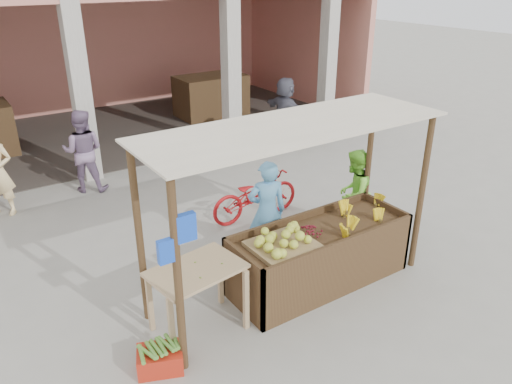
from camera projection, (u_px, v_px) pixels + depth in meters
ground at (291, 293)px, 6.91m from camera, size 60.00×60.00×0.00m
market_building at (80, 28)px, 12.58m from camera, size 14.40×6.40×4.20m
fruit_stall at (320, 257)px, 7.00m from camera, size 2.60×0.95×0.80m
stall_awning at (291, 158)px, 6.13m from camera, size 4.09×1.35×2.39m
banana_heap at (360, 214)px, 7.13m from camera, size 1.12×0.61×0.20m
melon_tray at (283, 241)px, 6.41m from camera, size 0.83×0.72×0.21m
berry_heap at (307, 230)px, 6.75m from camera, size 0.46×0.37×0.15m
side_table at (197, 279)px, 5.93m from camera, size 1.18×0.87×0.88m
papaya_pile at (196, 261)px, 5.83m from camera, size 0.71×0.41×0.20m
red_crate at (160, 360)px, 5.56m from camera, size 0.60×0.52×0.26m
plantain_bundle at (159, 348)px, 5.49m from camera, size 0.38×0.27×0.08m
produce_sacks at (244, 138)px, 12.11m from camera, size 0.87×0.81×0.66m
vendor_blue at (267, 208)px, 7.40m from camera, size 0.77×0.68×1.70m
vendor_green at (354, 191)px, 8.12m from camera, size 0.86×0.69×1.57m
motorcycle at (255, 194)px, 8.80m from camera, size 0.66×1.80×0.93m
shopper_d at (285, 109)px, 12.42m from camera, size 0.88×1.70×1.76m
shopper_f at (83, 147)px, 9.73m from camera, size 1.02×0.87×1.81m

